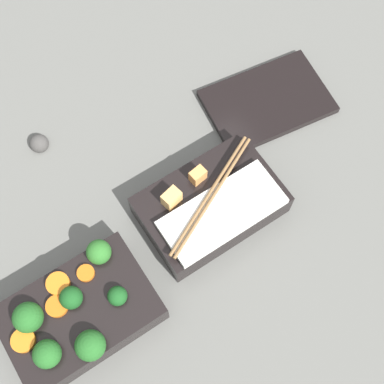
# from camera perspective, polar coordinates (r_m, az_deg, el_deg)

# --- Properties ---
(ground_plane) EXTENTS (3.00, 3.00, 0.00)m
(ground_plane) POSITION_cam_1_polar(r_m,az_deg,el_deg) (0.82, -4.05, -6.60)
(ground_plane) COLOR slate
(bento_tray_vegetable) EXTENTS (0.21, 0.14, 0.08)m
(bento_tray_vegetable) POSITION_cam_1_polar(r_m,az_deg,el_deg) (0.78, -12.04, -12.65)
(bento_tray_vegetable) COLOR black
(bento_tray_vegetable) RESTS_ON ground_plane
(bento_tray_rice) EXTENTS (0.21, 0.14, 0.08)m
(bento_tray_rice) POSITION_cam_1_polar(r_m,az_deg,el_deg) (0.81, 2.07, -1.45)
(bento_tray_rice) COLOR black
(bento_tray_rice) RESTS_ON ground_plane
(bento_lid) EXTENTS (0.22, 0.16, 0.01)m
(bento_lid) POSITION_cam_1_polar(r_m,az_deg,el_deg) (0.94, 8.05, 9.53)
(bento_lid) COLOR black
(bento_lid) RESTS_ON ground_plane
(pebble_0) EXTENTS (0.03, 0.03, 0.03)m
(pebble_0) POSITION_cam_1_polar(r_m,az_deg,el_deg) (0.92, -15.99, 5.00)
(pebble_0) COLOR #474442
(pebble_0) RESTS_ON ground_plane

